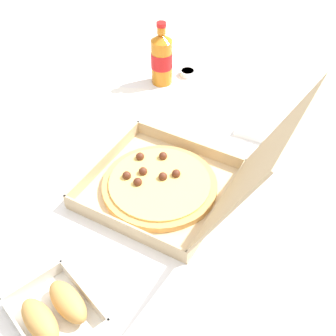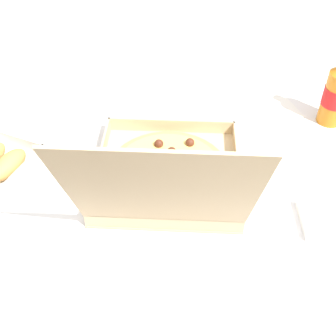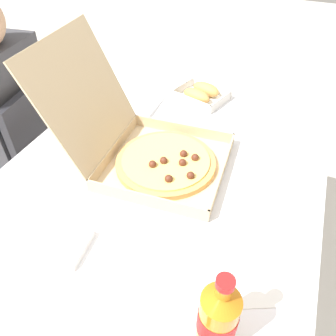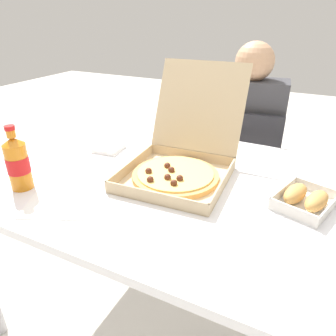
{
  "view_description": "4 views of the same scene",
  "coord_description": "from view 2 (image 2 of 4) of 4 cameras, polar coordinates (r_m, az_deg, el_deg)",
  "views": [
    {
      "loc": [
        0.78,
        0.49,
        1.63
      ],
      "look_at": [
        -0.0,
        -0.02,
        0.75
      ],
      "focal_mm": 48.95,
      "sensor_mm": 36.0,
      "label": 1
    },
    {
      "loc": [
        -0.02,
        0.78,
        1.5
      ],
      "look_at": [
        0.06,
        0.02,
        0.78
      ],
      "focal_mm": 45.97,
      "sensor_mm": 36.0,
      "label": 2
    },
    {
      "loc": [
        -0.66,
        -0.31,
        1.42
      ],
      "look_at": [
        0.05,
        -0.02,
        0.74
      ],
      "focal_mm": 35.83,
      "sensor_mm": 36.0,
      "label": 3
    },
    {
      "loc": [
        0.49,
        -0.91,
        1.28
      ],
      "look_at": [
        0.02,
        0.04,
        0.75
      ],
      "focal_mm": 33.92,
      "sensor_mm": 36.0,
      "label": 4
    }
  ],
  "objects": [
    {
      "name": "ground_plane",
      "position": [
        1.69,
        2.39,
        -19.15
      ],
      "size": [
        10.0,
        10.0,
        0.0
      ],
      "primitive_type": "plane",
      "color": "beige"
    },
    {
      "name": "dining_table",
      "position": [
        1.15,
        3.32,
        -3.93
      ],
      "size": [
        1.32,
        0.95,
        0.73
      ],
      "color": "white",
      "rests_on": "ground_plane"
    },
    {
      "name": "pizza_box_open",
      "position": [
        1.04,
        -0.1,
        -0.79
      ],
      "size": [
        0.39,
        0.53,
        0.37
      ],
      "color": "tan",
      "rests_on": "dining_table"
    },
    {
      "name": "paper_menu",
      "position": [
        1.36,
        12.27,
        7.6
      ],
      "size": [
        0.25,
        0.22,
        0.0
      ],
      "primitive_type": "cube",
      "rotation": [
        0.0,
        0.0,
        0.43
      ],
      "color": "white",
      "rests_on": "dining_table"
    },
    {
      "name": "napkin_pile",
      "position": [
        1.06,
        20.08,
        -6.52
      ],
      "size": [
        0.12,
        0.12,
        0.02
      ],
      "primitive_type": "cube",
      "rotation": [
        0.0,
        0.0,
        0.09
      ],
      "color": "white",
      "rests_on": "dining_table"
    }
  ]
}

